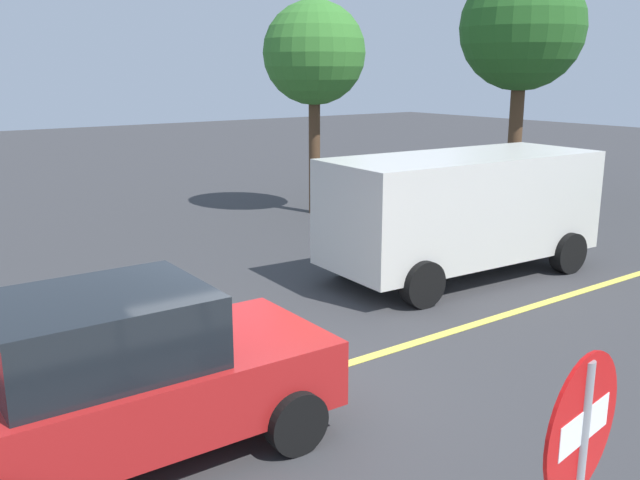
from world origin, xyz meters
The scene contains 6 objects.
ground_plane centered at (0.00, 0.00, 0.00)m, with size 80.00×80.00×0.00m, color #38383A.
lane_marking_centre centered at (3.00, 0.00, 0.01)m, with size 28.00×0.16×0.01m, color #E0D14C.
white_van centered at (5.30, 1.95, 1.27)m, with size 5.30×2.49×2.20m.
car_red_near_curb centered at (-1.93, -0.46, 0.84)m, with size 4.04×1.98×1.69m.
tree_left_verge centered at (12.39, 6.45, 4.76)m, with size 3.46×3.46×6.53m.
tree_right_verge centered at (6.49, 8.14, 4.04)m, with size 2.58×2.58×5.37m.
Camera 1 is at (-3.94, -6.43, 3.66)m, focal length 38.86 mm.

